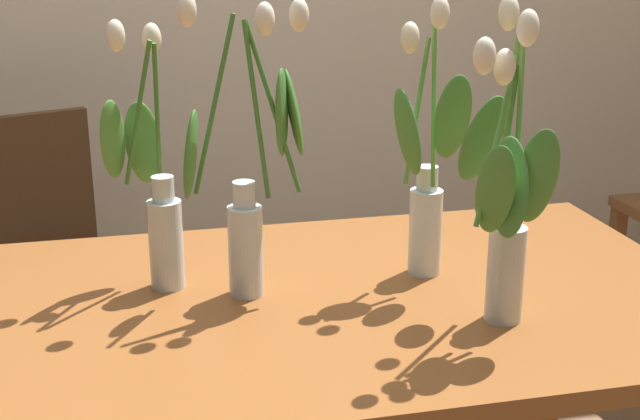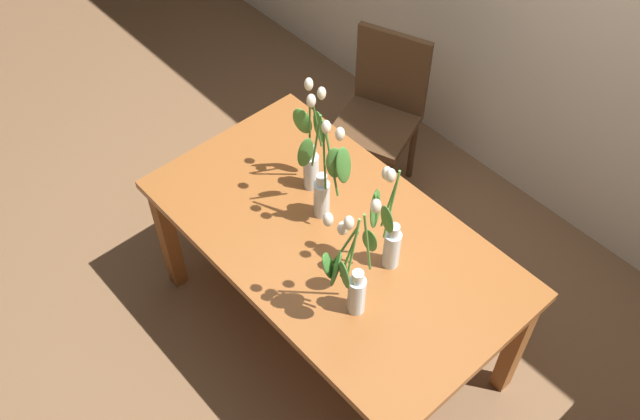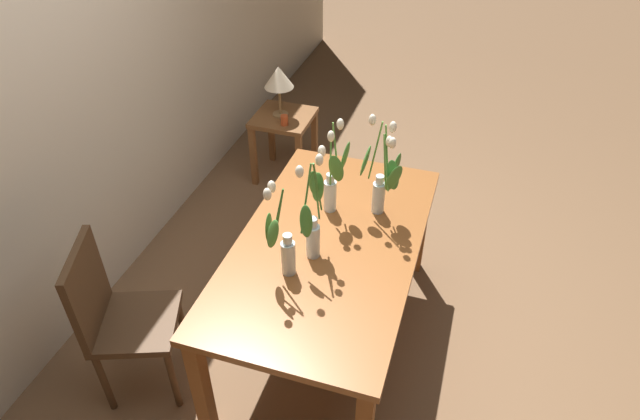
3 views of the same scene
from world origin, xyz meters
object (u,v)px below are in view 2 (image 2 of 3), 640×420
Objects in this scene: tulip_vase_3 at (352,274)px; dining_chair at (382,107)px; tulip_vase_2 at (324,179)px; tulip_vase_0 at (311,153)px; dining_table at (332,248)px; tulip_vase_1 at (389,235)px.

tulip_vase_3 is 1.48m from dining_chair.
tulip_vase_2 is 1.07m from dining_chair.
tulip_vase_2 reaches higher than dining_chair.
tulip_vase_3 is (0.59, -0.33, 0.05)m from tulip_vase_0.
dining_chair reaches higher than dining_table.
tulip_vase_0 is (-0.28, 0.13, 0.27)m from dining_table.
tulip_vase_0 is 0.20m from tulip_vase_2.
tulip_vase_0 is 0.54m from tulip_vase_1.
tulip_vase_2 is at bearing -26.67° from tulip_vase_0.
tulip_vase_2 is at bearing -60.45° from dining_chair.
dining_chair is at bearing 134.92° from tulip_vase_1.
dining_table is at bearing -25.35° from tulip_vase_0.
tulip_vase_0 is 0.68m from tulip_vase_3.
tulip_vase_0 is 0.56× the size of dining_chair.
tulip_vase_3 is at bearing -30.10° from tulip_vase_2.
tulip_vase_1 is at bearing 102.43° from tulip_vase_3.
tulip_vase_1 is 0.98× the size of tulip_vase_3.
dining_chair is at bearing 123.22° from dining_table.
tulip_vase_1 is (0.53, -0.08, 0.01)m from tulip_vase_0.
tulip_vase_0 is 0.91× the size of tulip_vase_3.
dining_table is 1.08m from dining_chair.
tulip_vase_1 is 0.61× the size of dining_chair.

